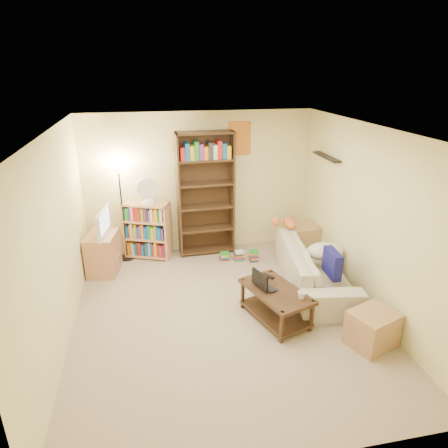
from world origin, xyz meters
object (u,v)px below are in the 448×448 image
(tv_stand, at_px, (103,253))
(laptop, at_px, (268,285))
(desk_fan, at_px, (148,191))
(floor_lamp, at_px, (120,187))
(television, at_px, (99,223))
(coffee_table, at_px, (276,300))
(side_table, at_px, (302,240))
(end_cabinet, at_px, (372,329))
(tall_bookshelf, at_px, (206,192))
(mug, at_px, (302,295))
(short_bookshelf, at_px, (147,230))
(tabby_cat, at_px, (287,223))
(sofa, at_px, (314,266))

(tv_stand, bearing_deg, laptop, -26.35)
(desk_fan, bearing_deg, floor_lamp, 174.02)
(television, xyz_separation_m, desk_fan, (0.79, 0.38, 0.37))
(coffee_table, distance_m, floor_lamp, 3.20)
(side_table, distance_m, end_cabinet, 2.50)
(tv_stand, xyz_separation_m, television, (0.00, 0.00, 0.54))
(coffee_table, height_order, tall_bookshelf, tall_bookshelf)
(tall_bookshelf, bearing_deg, floor_lamp, 178.31)
(mug, height_order, desk_fan, desk_fan)
(short_bookshelf, bearing_deg, mug, -31.90)
(coffee_table, height_order, mug, mug)
(tabby_cat, bearing_deg, mug, -103.95)
(desk_fan, bearing_deg, television, -154.61)
(sofa, xyz_separation_m, side_table, (0.19, 1.01, -0.02))
(coffee_table, bearing_deg, tabby_cat, 47.65)
(tabby_cat, xyz_separation_m, tv_stand, (-3.07, 0.21, -0.39))
(sofa, height_order, short_bookshelf, short_bookshelf)
(sofa, relative_size, short_bookshelf, 2.24)
(laptop, relative_size, desk_fan, 0.90)
(laptop, distance_m, mug, 0.50)
(sofa, height_order, television, television)
(tv_stand, relative_size, floor_lamp, 0.40)
(floor_lamp, bearing_deg, sofa, -27.48)
(laptop, relative_size, short_bookshelf, 0.41)
(mug, distance_m, end_cabinet, 0.92)
(tabby_cat, distance_m, short_bookshelf, 2.43)
(end_cabinet, bearing_deg, television, 142.49)
(mug, distance_m, side_table, 2.19)
(tabby_cat, bearing_deg, floor_lamp, 166.91)
(sofa, relative_size, side_table, 3.81)
(mug, bearing_deg, short_bookshelf, 126.50)
(television, xyz_separation_m, short_bookshelf, (0.74, 0.42, -0.37))
(tabby_cat, xyz_separation_m, floor_lamp, (-2.73, 0.63, 0.61))
(side_table, bearing_deg, tall_bookshelf, 163.13)
(sofa, height_order, side_table, sofa)
(tall_bookshelf, bearing_deg, short_bookshelf, 178.31)
(tv_stand, relative_size, desk_fan, 1.45)
(floor_lamp, height_order, side_table, floor_lamp)
(floor_lamp, relative_size, end_cabinet, 3.11)
(sofa, xyz_separation_m, laptop, (-0.94, -0.64, 0.15))
(sofa, height_order, desk_fan, desk_fan)
(side_table, bearing_deg, sofa, -100.57)
(coffee_table, bearing_deg, tall_bookshelf, 85.67)
(mug, xyz_separation_m, television, (-2.60, 2.10, 0.38))
(tv_stand, distance_m, television, 0.54)
(tabby_cat, relative_size, tall_bookshelf, 0.23)
(coffee_table, bearing_deg, side_table, 40.35)
(mug, relative_size, side_table, 0.24)
(mug, bearing_deg, end_cabinet, -32.34)
(tabby_cat, xyz_separation_m, desk_fan, (-2.28, 0.59, 0.53))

